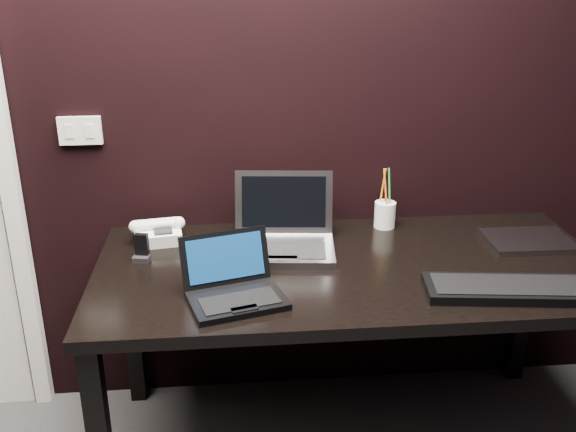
{
  "coord_description": "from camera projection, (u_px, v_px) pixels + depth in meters",
  "views": [
    {
      "loc": [
        -0.09,
        -0.5,
        1.67
      ],
      "look_at": [
        0.08,
        1.35,
        0.94
      ],
      "focal_mm": 40.0,
      "sensor_mm": 36.0,
      "label": 1
    }
  ],
  "objects": [
    {
      "name": "wall_back",
      "position": [
        254.0,
        76.0,
        2.27
      ],
      "size": [
        4.0,
        0.0,
        4.0
      ],
      "primitive_type": "plane",
      "rotation": [
        1.57,
        0.0,
        0.0
      ],
      "color": "black",
      "rests_on": "ground"
    },
    {
      "name": "wall_switch",
      "position": [
        80.0,
        131.0,
        2.27
      ],
      "size": [
        0.15,
        0.02,
        0.1
      ],
      "color": "silver",
      "rests_on": "wall_back"
    },
    {
      "name": "desk",
      "position": [
        351.0,
        285.0,
        2.16
      ],
      "size": [
        1.7,
        0.8,
        0.74
      ],
      "color": "black",
      "rests_on": "ground"
    },
    {
      "name": "netbook",
      "position": [
        234.0,
        288.0,
        1.9
      ],
      "size": [
        0.33,
        0.31,
        0.18
      ],
      "color": "black",
      "rests_on": "desk"
    },
    {
      "name": "silver_laptop",
      "position": [
        283.0,
        236.0,
        2.23
      ],
      "size": [
        0.38,
        0.35,
        0.24
      ],
      "color": "#A5A5AB",
      "rests_on": "desk"
    },
    {
      "name": "ext_keyboard",
      "position": [
        508.0,
        289.0,
        1.94
      ],
      "size": [
        0.51,
        0.23,
        0.03
      ],
      "color": "black",
      "rests_on": "desk"
    },
    {
      "name": "closed_laptop",
      "position": [
        528.0,
        241.0,
        2.29
      ],
      "size": [
        0.3,
        0.22,
        0.02
      ],
      "color": "gray",
      "rests_on": "desk"
    },
    {
      "name": "desk_phone",
      "position": [
        158.0,
        232.0,
        2.29
      ],
      "size": [
        0.2,
        0.17,
        0.1
      ],
      "color": "white",
      "rests_on": "desk"
    },
    {
      "name": "mobile_phone",
      "position": [
        142.0,
        251.0,
        2.15
      ],
      "size": [
        0.06,
        0.05,
        0.09
      ],
      "color": "black",
      "rests_on": "desk"
    },
    {
      "name": "pen_cup",
      "position": [
        385.0,
        213.0,
        2.42
      ],
      "size": [
        0.08,
        0.08,
        0.23
      ],
      "color": "white",
      "rests_on": "desk"
    }
  ]
}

